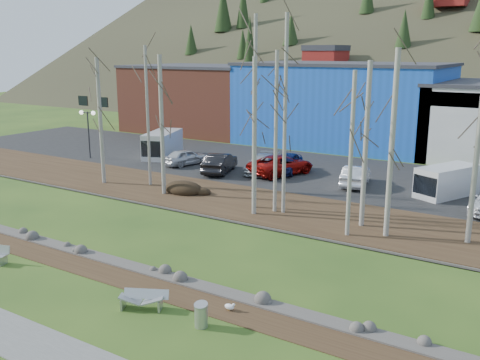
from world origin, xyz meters
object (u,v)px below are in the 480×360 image
Objects in this scene: seagull at (230,307)px; litter_bin at (201,316)px; car_1 at (220,163)px; car_5 at (356,176)px; car_4 at (287,163)px; car_0 at (186,157)px; van_grey at (162,145)px; bench_damaged at (143,299)px; van_white at (445,181)px; car_3 at (262,164)px; street_lamp at (88,121)px; car_2 at (281,165)px.

litter_bin is at bearing -110.81° from seagull.
car_1 is 1.09× the size of car_5.
car_4 is (4.46, 2.82, -0.03)m from car_1.
car_1 is at bearing -175.96° from car_0.
van_grey is at bearing 170.78° from car_4.
seagull is 0.08× the size of van_grey.
van_white is at bearing 48.28° from bench_damaged.
bench_damaged is at bearing -83.84° from car_3.
car_1 is 8.30m from van_grey.
van_grey reaches higher than car_3.
seagull is at bearing -65.15° from van_grey.
car_0 reaches higher than litter_bin.
van_white reaches higher than car_1.
van_white is (3.60, 22.23, 0.72)m from litter_bin.
car_3 reaches higher than seagull.
street_lamp is at bearing -148.36° from van_white.
car_4 is (8.46, 1.98, 0.07)m from car_0.
street_lamp is 0.97× the size of car_5.
car_2 is (-8.73, 20.58, 0.72)m from seagull.
street_lamp is 1.06× the size of car_0.
car_3 is (-10.35, 20.44, 0.63)m from seagull.
van_grey is (5.14, 3.79, -2.20)m from street_lamp.
street_lamp reaches higher than car_0.
car_4 is at bearing -73.82° from car_2.
street_lamp is 0.76× the size of van_grey.
car_5 is (10.53, 1.68, -0.06)m from car_1.
street_lamp is 16.39m from car_3.
bench_damaged is at bearing 99.56° from car_1.
van_white is at bearing 68.20° from seagull.
car_3 is at bearing -10.98° from car_5.
bench_damaged is 0.42× the size of street_lamp.
car_2 is 0.90m from car_4.
van_white is (20.53, 1.24, 0.31)m from car_0.
bench_damaged is at bearing -86.97° from car_4.
car_5 is at bearing 84.80° from seagull.
car_1 is 16.66m from van_white.
car_4 is at bearing -18.27° from van_grey.
car_3 is at bearing -23.49° from van_grey.
car_4 is (-5.81, 23.05, 0.51)m from bench_damaged.
bench_damaged is 29.06m from van_grey.
street_lamp is 0.89× the size of car_1.
street_lamp is 29.90m from van_white.
street_lamp is at bearing 29.55° from car_0.
seagull is 0.10× the size of car_1.
street_lamp is (-26.00, 18.77, 3.06)m from litter_bin.
car_1 is at bearing 112.64° from seagull.
car_1 is at bearing -37.03° from van_grey.
seagull is at bearing 2.61° from bench_damaged.
litter_bin is 0.21× the size of car_0.
car_2 reaches higher than car_5.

